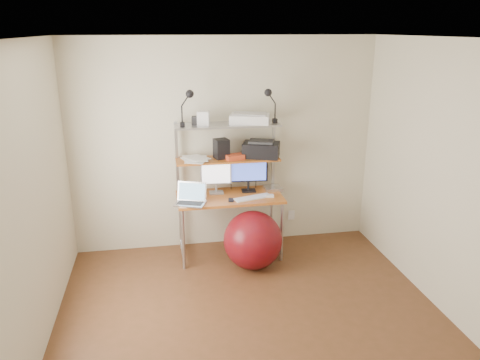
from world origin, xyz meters
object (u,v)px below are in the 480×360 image
(monitor_silver, at_px, (216,175))
(printer, at_px, (261,149))
(exercise_ball, at_px, (253,240))
(laptop, at_px, (191,199))
(monitor_black, at_px, (248,172))

(monitor_silver, relative_size, printer, 0.84)
(monitor_silver, distance_m, exercise_ball, 0.86)
(laptop, relative_size, exercise_ball, 0.60)
(monitor_silver, xyz_separation_m, monitor_black, (0.38, -0.00, 0.01))
(monitor_black, xyz_separation_m, laptop, (-0.70, -0.28, -0.18))
(printer, bearing_deg, exercise_ball, -91.98)
(monitor_black, relative_size, printer, 0.95)
(printer, bearing_deg, monitor_silver, -161.44)
(exercise_ball, bearing_deg, laptop, 163.26)
(printer, relative_size, exercise_ball, 0.73)
(monitor_silver, distance_m, laptop, 0.46)
(laptop, distance_m, printer, 1.00)
(exercise_ball, bearing_deg, monitor_black, 85.00)
(monitor_silver, height_order, monitor_black, monitor_black)
(monitor_black, height_order, printer, printer)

